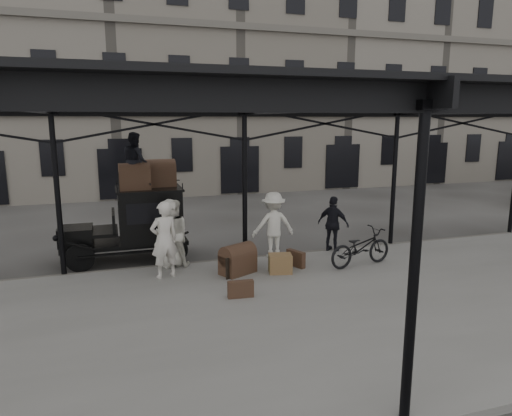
# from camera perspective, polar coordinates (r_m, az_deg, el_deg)

# --- Properties ---
(ground) EXTENTS (120.00, 120.00, 0.00)m
(ground) POSITION_cam_1_polar(r_m,az_deg,el_deg) (11.89, 1.37, -9.55)
(ground) COLOR #383533
(ground) RESTS_ON ground
(platform) EXTENTS (28.00, 8.00, 0.15)m
(platform) POSITION_cam_1_polar(r_m,az_deg,el_deg) (10.14, 5.15, -12.92)
(platform) COLOR slate
(platform) RESTS_ON ground
(canopy) EXTENTS (22.50, 9.00, 4.74)m
(canopy) POSITION_cam_1_polar(r_m,az_deg,el_deg) (9.53, 4.97, 13.49)
(canopy) COLOR black
(canopy) RESTS_ON ground
(building_frontage) EXTENTS (64.00, 8.00, 14.00)m
(building_frontage) POSITION_cam_1_polar(r_m,az_deg,el_deg) (28.89, -10.76, 16.47)
(building_frontage) COLOR slate
(building_frontage) RESTS_ON ground
(taxi) EXTENTS (3.65, 1.55, 2.18)m
(taxi) POSITION_cam_1_polar(r_m,az_deg,el_deg) (14.09, -14.39, -1.51)
(taxi) COLOR black
(taxi) RESTS_ON ground
(porter_left) EXTENTS (0.83, 0.65, 2.00)m
(porter_left) POSITION_cam_1_polar(r_m,az_deg,el_deg) (11.94, -11.39, -3.90)
(porter_left) COLOR silver
(porter_left) RESTS_ON platform
(porter_midleft) EXTENTS (0.98, 0.80, 1.88)m
(porter_midleft) POSITION_cam_1_polar(r_m,az_deg,el_deg) (12.79, -10.40, -3.12)
(porter_midleft) COLOR beige
(porter_midleft) RESTS_ON platform
(porter_centre) EXTENTS (1.08, 0.87, 1.90)m
(porter_centre) POSITION_cam_1_polar(r_m,az_deg,el_deg) (12.78, -10.52, -3.09)
(porter_centre) COLOR beige
(porter_centre) RESTS_ON platform
(porter_official) EXTENTS (0.97, 1.04, 1.72)m
(porter_official) POSITION_cam_1_polar(r_m,az_deg,el_deg) (14.25, 9.63, -1.98)
(porter_official) COLOR black
(porter_official) RESTS_ON platform
(porter_right) EXTENTS (1.29, 0.78, 1.95)m
(porter_right) POSITION_cam_1_polar(r_m,az_deg,el_deg) (13.45, 2.18, -2.11)
(porter_right) COLOR silver
(porter_right) RESTS_ON platform
(bicycle) EXTENTS (2.10, 1.05, 1.06)m
(bicycle) POSITION_cam_1_polar(r_m,az_deg,el_deg) (13.06, 12.94, -4.80)
(bicycle) COLOR black
(bicycle) RESTS_ON platform
(porter_roof) EXTENTS (0.83, 0.95, 1.65)m
(porter_roof) POSITION_cam_1_polar(r_m,az_deg,el_deg) (13.72, -14.85, 5.75)
(porter_roof) COLOR black
(porter_roof) RESTS_ON taxi
(steamer_trunk_roof_near) EXTENTS (0.89, 0.56, 0.64)m
(steamer_trunk_roof_near) POSITION_cam_1_polar(r_m,az_deg,el_deg) (13.62, -14.93, 3.58)
(steamer_trunk_roof_near) COLOR #4C2F23
(steamer_trunk_roof_near) RESTS_ON taxi
(steamer_trunk_roof_far) EXTENTS (0.96, 0.62, 0.68)m
(steamer_trunk_roof_far) POSITION_cam_1_polar(r_m,az_deg,el_deg) (14.12, -11.98, 4.05)
(steamer_trunk_roof_far) COLOR #4C2F23
(steamer_trunk_roof_far) RESTS_ON taxi
(steamer_trunk_platform) EXTENTS (1.07, 0.91, 0.67)m
(steamer_trunk_platform) POSITION_cam_1_polar(r_m,az_deg,el_deg) (12.18, -2.29, -6.64)
(steamer_trunk_platform) COLOR #4C2F23
(steamer_trunk_platform) RESTS_ON platform
(wicker_hamper) EXTENTS (0.69, 0.58, 0.50)m
(wicker_hamper) POSITION_cam_1_polar(r_m,az_deg,el_deg) (12.26, 3.05, -6.95)
(wicker_hamper) COLOR #906142
(wicker_hamper) RESTS_ON platform
(suitcase_upright) EXTENTS (0.38, 0.61, 0.45)m
(suitcase_upright) POSITION_cam_1_polar(r_m,az_deg,el_deg) (12.79, 5.00, -6.32)
(suitcase_upright) COLOR #4C2F23
(suitcase_upright) RESTS_ON platform
(suitcase_flat) EXTENTS (0.61, 0.20, 0.40)m
(suitcase_flat) POSITION_cam_1_polar(r_m,az_deg,el_deg) (10.63, -1.93, -10.10)
(suitcase_flat) COLOR #4C2F23
(suitcase_flat) RESTS_ON platform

